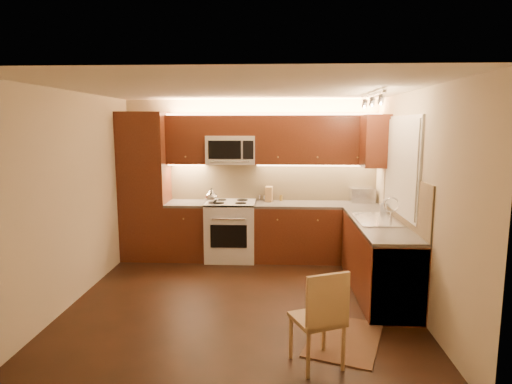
# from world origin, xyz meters

# --- Properties ---
(floor) EXTENTS (4.00, 4.00, 0.01)m
(floor) POSITION_xyz_m (0.00, 0.00, 0.00)
(floor) COLOR black
(floor) RESTS_ON ground
(ceiling) EXTENTS (4.00, 4.00, 0.01)m
(ceiling) POSITION_xyz_m (0.00, 0.00, 2.50)
(ceiling) COLOR beige
(ceiling) RESTS_ON ground
(wall_back) EXTENTS (4.00, 0.01, 2.50)m
(wall_back) POSITION_xyz_m (0.00, 2.00, 1.25)
(wall_back) COLOR #C2B08E
(wall_back) RESTS_ON ground
(wall_front) EXTENTS (4.00, 0.01, 2.50)m
(wall_front) POSITION_xyz_m (0.00, -2.00, 1.25)
(wall_front) COLOR #C2B08E
(wall_front) RESTS_ON ground
(wall_left) EXTENTS (0.01, 4.00, 2.50)m
(wall_left) POSITION_xyz_m (-2.00, 0.00, 1.25)
(wall_left) COLOR #C2B08E
(wall_left) RESTS_ON ground
(wall_right) EXTENTS (0.01, 4.00, 2.50)m
(wall_right) POSITION_xyz_m (2.00, 0.00, 1.25)
(wall_right) COLOR #C2B08E
(wall_right) RESTS_ON ground
(pantry) EXTENTS (0.70, 0.60, 2.30)m
(pantry) POSITION_xyz_m (-1.65, 1.70, 1.15)
(pantry) COLOR #451B0E
(pantry) RESTS_ON floor
(base_cab_back_left) EXTENTS (0.62, 0.60, 0.86)m
(base_cab_back_left) POSITION_xyz_m (-0.99, 1.70, 0.43)
(base_cab_back_left) COLOR #451B0E
(base_cab_back_left) RESTS_ON floor
(counter_back_left) EXTENTS (0.62, 0.60, 0.04)m
(counter_back_left) POSITION_xyz_m (-0.99, 1.70, 0.88)
(counter_back_left) COLOR #3B3735
(counter_back_left) RESTS_ON base_cab_back_left
(base_cab_back_right) EXTENTS (1.92, 0.60, 0.86)m
(base_cab_back_right) POSITION_xyz_m (1.04, 1.70, 0.43)
(base_cab_back_right) COLOR #451B0E
(base_cab_back_right) RESTS_ON floor
(counter_back_right) EXTENTS (1.92, 0.60, 0.04)m
(counter_back_right) POSITION_xyz_m (1.04, 1.70, 0.88)
(counter_back_right) COLOR #3B3735
(counter_back_right) RESTS_ON base_cab_back_right
(base_cab_right) EXTENTS (0.60, 2.00, 0.86)m
(base_cab_right) POSITION_xyz_m (1.70, 0.40, 0.43)
(base_cab_right) COLOR #451B0E
(base_cab_right) RESTS_ON floor
(counter_right) EXTENTS (0.60, 2.00, 0.04)m
(counter_right) POSITION_xyz_m (1.70, 0.40, 0.88)
(counter_right) COLOR #3B3735
(counter_right) RESTS_ON base_cab_right
(dishwasher) EXTENTS (0.58, 0.60, 0.84)m
(dishwasher) POSITION_xyz_m (1.70, -0.30, 0.43)
(dishwasher) COLOR silver
(dishwasher) RESTS_ON floor
(backsplash_back) EXTENTS (3.30, 0.02, 0.60)m
(backsplash_back) POSITION_xyz_m (0.35, 1.99, 1.20)
(backsplash_back) COLOR tan
(backsplash_back) RESTS_ON wall_back
(backsplash_right) EXTENTS (0.02, 2.00, 0.60)m
(backsplash_right) POSITION_xyz_m (1.99, 0.40, 1.20)
(backsplash_right) COLOR tan
(backsplash_right) RESTS_ON wall_right
(upper_cab_back_left) EXTENTS (0.62, 0.35, 0.75)m
(upper_cab_back_left) POSITION_xyz_m (-0.99, 1.82, 1.88)
(upper_cab_back_left) COLOR #451B0E
(upper_cab_back_left) RESTS_ON wall_back
(upper_cab_back_right) EXTENTS (1.92, 0.35, 0.75)m
(upper_cab_back_right) POSITION_xyz_m (1.04, 1.82, 1.88)
(upper_cab_back_right) COLOR #451B0E
(upper_cab_back_right) RESTS_ON wall_back
(upper_cab_bridge) EXTENTS (0.76, 0.35, 0.31)m
(upper_cab_bridge) POSITION_xyz_m (-0.30, 1.82, 2.09)
(upper_cab_bridge) COLOR #451B0E
(upper_cab_bridge) RESTS_ON wall_back
(upper_cab_right_corner) EXTENTS (0.35, 0.50, 0.75)m
(upper_cab_right_corner) POSITION_xyz_m (1.82, 1.40, 1.88)
(upper_cab_right_corner) COLOR #451B0E
(upper_cab_right_corner) RESTS_ON wall_right
(stove) EXTENTS (0.76, 0.65, 0.92)m
(stove) POSITION_xyz_m (-0.30, 1.68, 0.46)
(stove) COLOR silver
(stove) RESTS_ON floor
(microwave) EXTENTS (0.76, 0.38, 0.44)m
(microwave) POSITION_xyz_m (-0.30, 1.81, 1.72)
(microwave) COLOR silver
(microwave) RESTS_ON wall_back
(window_frame) EXTENTS (0.03, 1.44, 1.24)m
(window_frame) POSITION_xyz_m (1.99, 0.55, 1.60)
(window_frame) COLOR silver
(window_frame) RESTS_ON wall_right
(window_blinds) EXTENTS (0.02, 1.36, 1.16)m
(window_blinds) POSITION_xyz_m (1.97, 0.55, 1.60)
(window_blinds) COLOR silver
(window_blinds) RESTS_ON wall_right
(sink) EXTENTS (0.52, 0.86, 0.15)m
(sink) POSITION_xyz_m (1.70, 0.55, 0.98)
(sink) COLOR silver
(sink) RESTS_ON counter_right
(faucet) EXTENTS (0.20, 0.04, 0.30)m
(faucet) POSITION_xyz_m (1.88, 0.55, 1.05)
(faucet) COLOR silver
(faucet) RESTS_ON counter_right
(track_light_bar) EXTENTS (0.04, 1.20, 0.03)m
(track_light_bar) POSITION_xyz_m (1.55, 0.40, 2.46)
(track_light_bar) COLOR silver
(track_light_bar) RESTS_ON ceiling
(kettle) EXTENTS (0.20, 0.20, 0.23)m
(kettle) POSITION_xyz_m (-0.58, 1.54, 1.04)
(kettle) COLOR silver
(kettle) RESTS_ON stove
(toaster_oven) EXTENTS (0.38, 0.29, 0.23)m
(toaster_oven) POSITION_xyz_m (1.76, 1.87, 1.01)
(toaster_oven) COLOR silver
(toaster_oven) RESTS_ON counter_back_right
(knife_block) EXTENTS (0.12, 0.18, 0.24)m
(knife_block) POSITION_xyz_m (0.29, 1.86, 1.02)
(knife_block) COLOR #A18148
(knife_block) RESTS_ON counter_back_right
(spice_jar_a) EXTENTS (0.06, 0.06, 0.08)m
(spice_jar_a) POSITION_xyz_m (0.15, 1.94, 0.94)
(spice_jar_a) COLOR silver
(spice_jar_a) RESTS_ON counter_back_right
(spice_jar_b) EXTENTS (0.05, 0.05, 0.09)m
(spice_jar_b) POSITION_xyz_m (0.49, 1.91, 0.95)
(spice_jar_b) COLOR brown
(spice_jar_b) RESTS_ON counter_back_right
(spice_jar_c) EXTENTS (0.06, 0.06, 0.10)m
(spice_jar_c) POSITION_xyz_m (0.23, 1.85, 0.95)
(spice_jar_c) COLOR silver
(spice_jar_c) RESTS_ON counter_back_right
(spice_jar_d) EXTENTS (0.06, 0.06, 0.09)m
(spice_jar_d) POSITION_xyz_m (0.32, 1.92, 0.94)
(spice_jar_d) COLOR #AE8034
(spice_jar_d) RESTS_ON counter_back_right
(soap_bottle) EXTENTS (0.10, 0.10, 0.17)m
(soap_bottle) POSITION_xyz_m (1.91, 1.08, 0.99)
(soap_bottle) COLOR #B3B4B8
(soap_bottle) RESTS_ON counter_right
(rug) EXTENTS (0.93, 1.13, 0.01)m
(rug) POSITION_xyz_m (1.10, -0.90, 0.01)
(rug) COLOR black
(rug) RESTS_ON floor
(dining_chair) EXTENTS (0.52, 0.52, 0.89)m
(dining_chair) POSITION_xyz_m (0.78, -1.36, 0.45)
(dining_chair) COLOR #A18148
(dining_chair) RESTS_ON floor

